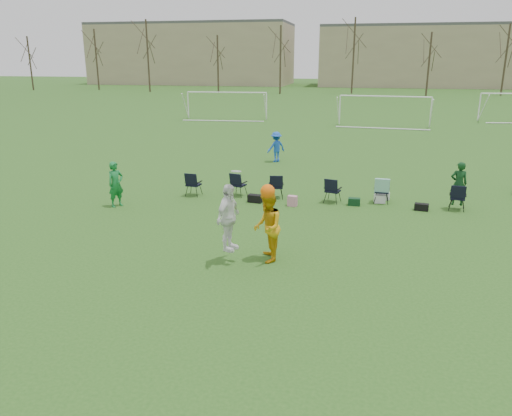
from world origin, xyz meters
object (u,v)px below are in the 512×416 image
(center_contest, at_px, (252,223))
(goal_mid, at_px, (385,102))
(fielder_blue, at_px, (276,147))
(fielder_green_near, at_px, (116,184))
(goal_left, at_px, (227,98))

(center_contest, xyz_separation_m, goal_mid, (4.21, 30.41, 0.80))
(fielder_blue, bearing_deg, fielder_green_near, 22.96)
(fielder_green_near, height_order, fielder_blue, fielder_green_near)
(fielder_blue, distance_m, goal_left, 20.29)
(fielder_blue, relative_size, center_contest, 0.62)
(fielder_green_near, distance_m, center_contest, 7.45)
(goal_mid, bearing_deg, fielder_blue, -105.94)
(fielder_blue, height_order, center_contest, center_contest)
(center_contest, distance_m, goal_left, 33.87)
(goal_left, height_order, goal_mid, same)
(fielder_blue, distance_m, goal_mid, 17.73)
(fielder_blue, relative_size, goal_left, 0.22)
(fielder_blue, height_order, goal_left, goal_left)
(fielder_green_near, xyz_separation_m, goal_mid, (10.41, 26.29, 1.06))
(fielder_green_near, bearing_deg, goal_left, 37.33)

